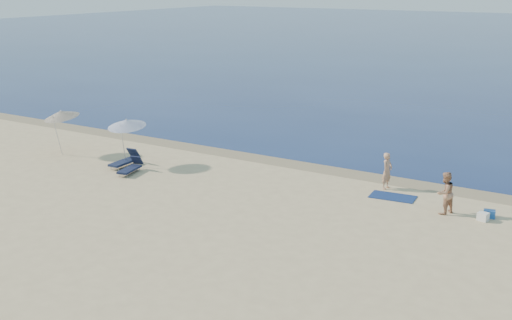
% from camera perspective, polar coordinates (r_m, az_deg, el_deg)
% --- Properties ---
extents(wet_sand_strip, '(240.00, 1.60, 0.00)m').
position_cam_1_polar(wet_sand_strip, '(31.60, 7.52, -1.02)').
color(wet_sand_strip, '#847254').
rests_on(wet_sand_strip, ground).
extents(person_left, '(0.48, 0.66, 1.65)m').
position_cam_1_polar(person_left, '(29.17, 11.58, -0.95)').
color(person_left, tan).
rests_on(person_left, ground).
extents(person_right, '(0.95, 1.04, 1.73)m').
position_cam_1_polar(person_right, '(26.62, 16.45, -2.83)').
color(person_right, '#AA7759').
rests_on(person_right, ground).
extents(beach_towel, '(2.01, 1.25, 0.03)m').
position_cam_1_polar(beach_towel, '(28.32, 12.06, -3.21)').
color(beach_towel, '#0F214E').
rests_on(beach_towel, ground).
extents(white_bag, '(0.45, 0.41, 0.33)m').
position_cam_1_polar(white_bag, '(26.55, 19.53, -4.76)').
color(white_bag, silver).
rests_on(white_bag, ground).
extents(blue_cooler, '(0.50, 0.40, 0.31)m').
position_cam_1_polar(blue_cooler, '(26.96, 20.03, -4.52)').
color(blue_cooler, '#205AB0').
rests_on(blue_cooler, ground).
extents(umbrella_near, '(2.12, 2.14, 2.50)m').
position_cam_1_polar(umbrella_near, '(32.58, -11.44, 3.22)').
color(umbrella_near, silver).
rests_on(umbrella_near, ground).
extents(umbrella_far, '(2.45, 2.47, 2.53)m').
position_cam_1_polar(umbrella_far, '(35.59, -16.95, 3.92)').
color(umbrella_far, silver).
rests_on(umbrella_far, ground).
extents(lounger_left, '(0.69, 1.86, 0.81)m').
position_cam_1_polar(lounger_left, '(32.81, -11.56, -0.05)').
color(lounger_left, '#141D39').
rests_on(lounger_left, ground).
extents(lounger_right, '(0.87, 1.74, 0.73)m').
position_cam_1_polar(lounger_right, '(31.62, -11.08, -0.68)').
color(lounger_right, '#131A35').
rests_on(lounger_right, ground).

